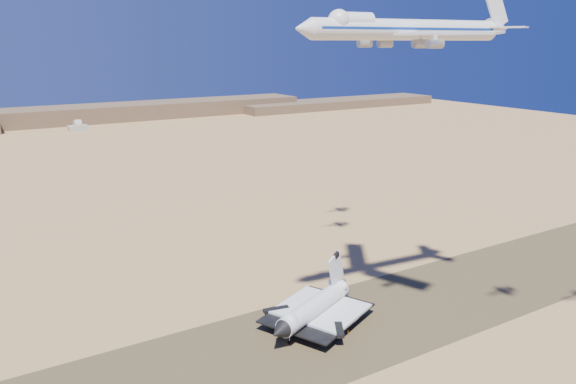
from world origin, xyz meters
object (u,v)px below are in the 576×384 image
crew_a (339,330)px  chase_jet_d (353,29)px  crew_b (348,331)px  crew_c (347,322)px  chase_jet_e (354,19)px  shuttle (314,309)px  carrier_747 (402,30)px

crew_a → chase_jet_d: chase_jet_d is taller
crew_b → chase_jet_d: 108.78m
chase_jet_d → crew_a: bearing=-120.3°
crew_c → chase_jet_e: 122.15m
shuttle → crew_a: (4.17, -8.14, -4.76)m
chase_jet_e → chase_jet_d: bearing=-128.7°
chase_jet_e → crew_a: bearing=-129.1°
shuttle → carrier_747: carrier_747 is taller
crew_c → chase_jet_e: size_ratio=0.11×
carrier_747 → crew_b: (-12.19, 4.28, -91.10)m
carrier_747 → chase_jet_d: size_ratio=5.05×
chase_jet_d → chase_jet_e: 23.42m
carrier_747 → crew_a: size_ratio=44.09×
crew_c → chase_jet_d: chase_jet_d is taller
crew_a → chase_jet_e: 125.62m
crew_a → chase_jet_e: size_ratio=0.11×
crew_a → crew_c: 6.16m
crew_b → chase_jet_d: (34.41, 46.24, 92.26)m
crew_c → chase_jet_e: chase_jet_e is taller
chase_jet_e → crew_c: bearing=-127.2°
shuttle → crew_c: shuttle is taller
shuttle → carrier_747: bearing=-63.3°
crew_a → crew_c: crew_c is taller
crew_c → chase_jet_d: (30.67, 41.18, 92.39)m
crew_b → chase_jet_e: size_ratio=0.13×
crew_b → chase_jet_d: chase_jet_d is taller
crew_c → chase_jet_d: 105.70m
chase_jet_d → crew_c: bearing=-117.5°
shuttle → carrier_747: size_ratio=0.60×
crew_b → crew_c: size_ratio=1.16×
carrier_747 → crew_c: size_ratio=44.01×
carrier_747 → crew_a: 92.53m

